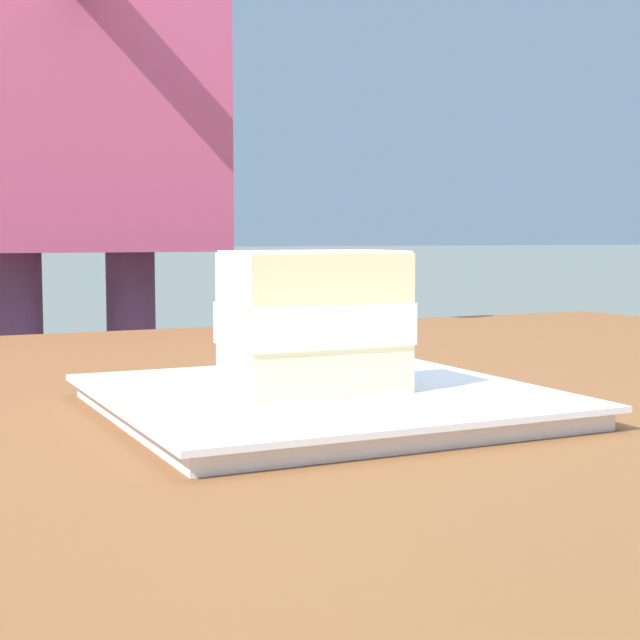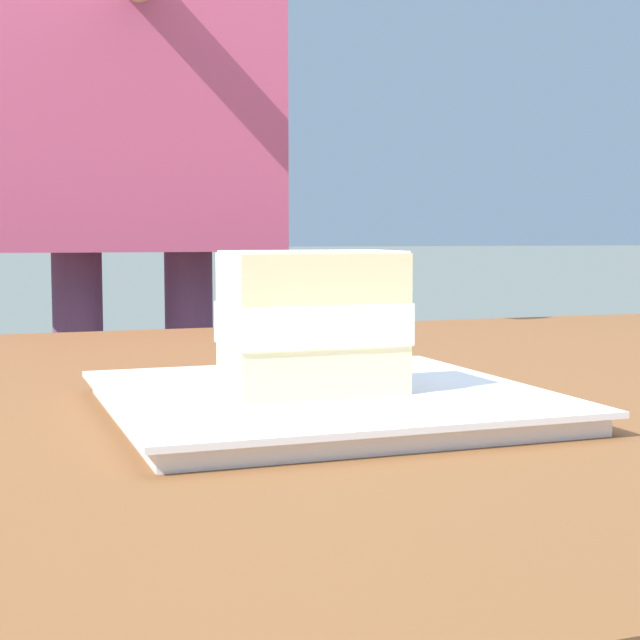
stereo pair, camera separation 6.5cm
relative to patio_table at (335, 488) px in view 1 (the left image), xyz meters
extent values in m
cylinder|color=brown|center=(-0.64, -0.44, -0.30)|extent=(0.07, 0.07, 0.70)
cube|color=brown|center=(0.00, 0.00, 0.07)|extent=(1.41, 1.01, 0.04)
cube|color=white|center=(0.07, 0.12, 0.10)|extent=(0.27, 0.27, 0.01)
cube|color=white|center=(0.07, 0.12, 0.11)|extent=(0.29, 0.29, 0.00)
cube|color=beige|center=(0.08, 0.13, 0.12)|extent=(0.12, 0.07, 0.03)
cube|color=white|center=(0.08, 0.13, 0.15)|extent=(0.12, 0.07, 0.03)
sphere|color=red|center=(0.10, 0.11, 0.16)|extent=(0.01, 0.01, 0.01)
sphere|color=red|center=(0.08, 0.10, 0.16)|extent=(0.02, 0.02, 0.02)
cube|color=beige|center=(0.08, 0.13, 0.18)|extent=(0.12, 0.07, 0.03)
cube|color=white|center=(0.08, 0.13, 0.20)|extent=(0.11, 0.06, 0.00)
cylinder|color=silver|center=(-0.06, -0.03, 0.10)|extent=(0.01, 0.14, 0.01)
cube|color=silver|center=(-0.07, -0.11, 0.10)|extent=(0.03, 0.03, 0.01)
cylinder|color=#5D3049|center=(0.14, -0.79, -0.23)|extent=(0.08, 0.08, 0.83)
cylinder|color=#5D3049|center=(-0.03, -0.78, -0.23)|extent=(0.08, 0.08, 0.83)
cube|color=#B7476B|center=(0.06, -0.78, 0.48)|extent=(0.45, 0.20, 0.59)
camera|label=1|loc=(0.35, 0.71, 0.21)|focal=54.06mm
camera|label=2|loc=(0.29, 0.74, 0.21)|focal=54.06mm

